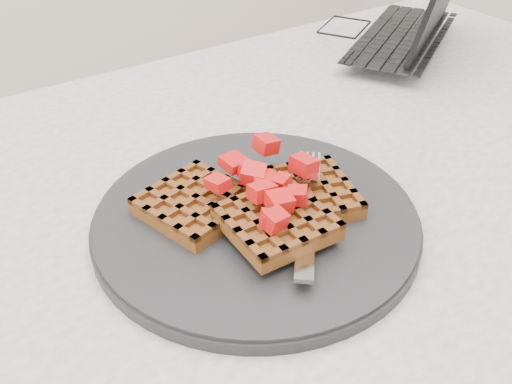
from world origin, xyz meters
TOP-DOWN VIEW (x-y plane):
  - table at (0.00, 0.00)m, footprint 1.20×0.80m
  - plate at (-0.11, -0.02)m, footprint 0.31×0.31m
  - waffles at (-0.11, -0.03)m, footprint 0.21×0.18m
  - strawberry_pile at (-0.11, -0.02)m, footprint 0.15×0.15m
  - fork at (-0.07, -0.06)m, footprint 0.13×0.15m
  - laptop at (0.33, 0.24)m, footprint 0.36×0.33m

SIDE VIEW (x-z plane):
  - table at x=0.00m, z-range 0.26..1.01m
  - plate at x=-0.11m, z-range 0.75..0.77m
  - fork at x=-0.07m, z-range 0.77..0.78m
  - waffles at x=-0.11m, z-range 0.76..0.79m
  - laptop at x=0.33m, z-range 0.68..0.89m
  - strawberry_pile at x=-0.11m, z-range 0.79..0.82m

